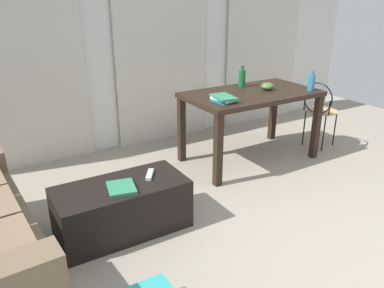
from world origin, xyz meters
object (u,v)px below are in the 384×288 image
object	(u,v)px
craft_table	(251,101)
bowl	(267,86)
book_stack	(224,99)
coffee_table	(122,208)
bottle_near	(242,78)
tv_remote_primary	(150,174)
wire_chair	(320,107)
bottle_far	(311,82)
magazine	(121,188)

from	to	relation	value
craft_table	bowl	size ratio (longest dim) A/B	10.20
book_stack	bowl	bearing A→B (deg)	12.07
bowl	coffee_table	bearing A→B (deg)	-163.32
coffee_table	bottle_near	bearing A→B (deg)	25.30
coffee_table	book_stack	bearing A→B (deg)	19.12
craft_table	book_stack	bearing A→B (deg)	-161.71
craft_table	tv_remote_primary	xyz separation A→B (m)	(-1.48, -0.57, -0.26)
wire_chair	bottle_far	bearing A→B (deg)	-157.76
bowl	magazine	size ratio (longest dim) A/B	0.60
craft_table	bottle_far	world-z (taller)	bottle_far
book_stack	tv_remote_primary	xyz separation A→B (m)	(-1.00, -0.41, -0.39)
bottle_far	bowl	distance (m)	0.46
craft_table	bottle_far	size ratio (longest dim) A/B	6.58
bottle_near	book_stack	xyz separation A→B (m)	(-0.55, -0.42, -0.07)
coffee_table	bottle_near	xyz separation A→B (m)	(1.80, 0.85, 0.67)
wire_chair	tv_remote_primary	distance (m)	2.46
bottle_far	magazine	bearing A→B (deg)	-170.70
wire_chair	bottle_near	xyz separation A→B (m)	(-0.87, 0.39, 0.37)
bottle_near	bowl	xyz separation A→B (m)	(0.14, -0.27, -0.06)
coffee_table	bottle_near	size ratio (longest dim) A/B	4.25
bottle_near	book_stack	distance (m)	0.69
coffee_table	tv_remote_primary	world-z (taller)	tv_remote_primary
craft_table	bottle_near	xyz separation A→B (m)	(0.07, 0.26, 0.20)
wire_chair	bowl	distance (m)	0.80
bottle_near	wire_chair	bearing A→B (deg)	-24.34
wire_chair	tv_remote_primary	world-z (taller)	wire_chair
bowl	magazine	bearing A→B (deg)	-161.62
tv_remote_primary	magazine	bearing A→B (deg)	-128.35
coffee_table	bowl	world-z (taller)	bowl
craft_table	wire_chair	bearing A→B (deg)	-8.29
craft_table	magazine	distance (m)	1.90
tv_remote_primary	bowl	bearing A→B (deg)	51.53
wire_chair	bottle_near	size ratio (longest dim) A/B	3.41
magazine	wire_chair	bearing A→B (deg)	23.02
bottle_far	book_stack	xyz separation A→B (m)	(-1.06, 0.12, -0.06)
bottle_far	wire_chair	bearing A→B (deg)	22.24
craft_table	magazine	world-z (taller)	craft_table
magazine	coffee_table	bearing A→B (deg)	86.52
book_stack	magazine	world-z (taller)	book_stack
coffee_table	tv_remote_primary	size ratio (longest dim) A/B	5.61
bottle_far	book_stack	bearing A→B (deg)	173.42
craft_table	bottle_far	bearing A→B (deg)	-25.82
craft_table	bottle_near	distance (m)	0.33
wire_chair	bowl	size ratio (longest dim) A/B	5.75
magazine	craft_table	bearing A→B (deg)	32.65
wire_chair	coffee_table	bearing A→B (deg)	-170.28
coffee_table	bowl	distance (m)	2.12
bottle_far	magazine	distance (m)	2.41
craft_table	magazine	size ratio (longest dim) A/B	6.07
coffee_table	magazine	xyz separation A→B (m)	(-0.02, -0.07, 0.21)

